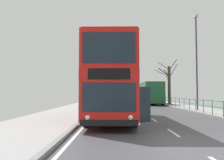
{
  "coord_description": "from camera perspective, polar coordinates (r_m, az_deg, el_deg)",
  "views": [
    {
      "loc": [
        -2.46,
        -7.55,
        1.64
      ],
      "look_at": [
        -2.58,
        5.66,
        2.37
      ],
      "focal_mm": 38.77,
      "sensor_mm": 36.0,
      "label": 1
    }
  ],
  "objects": [
    {
      "name": "ground",
      "position": [
        7.91,
        13.66,
        -14.73
      ],
      "size": [
        15.8,
        140.0,
        0.2
      ],
      "color": "#404045"
    },
    {
      "name": "street_lamp_far_side",
      "position": [
        23.88,
        19.31,
        5.55
      ],
      "size": [
        0.28,
        0.6,
        8.82
      ],
      "color": "#38383D",
      "rests_on": "ground"
    },
    {
      "name": "bare_tree_far_01",
      "position": [
        34.55,
        13.28,
        -0.81
      ],
      "size": [
        3.0,
        2.32,
        6.21
      ],
      "color": "#423328",
      "rests_on": "ground"
    },
    {
      "name": "double_decker_bus_main",
      "position": [
        14.85,
        -0.18,
        -0.56
      ],
      "size": [
        3.18,
        10.39,
        4.41
      ],
      "color": "red",
      "rests_on": "ground"
    },
    {
      "name": "background_bus_far_lane",
      "position": [
        36.15,
        8.9,
        -2.97
      ],
      "size": [
        2.75,
        9.74,
        3.17
      ],
      "color": "#19512D",
      "rests_on": "ground"
    },
    {
      "name": "pedestrian_railing_far_kerb",
      "position": [
        21.7,
        19.15,
        -5.13
      ],
      "size": [
        0.05,
        27.51,
        1.02
      ],
      "color": "#236B4C",
      "rests_on": "ground"
    }
  ]
}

